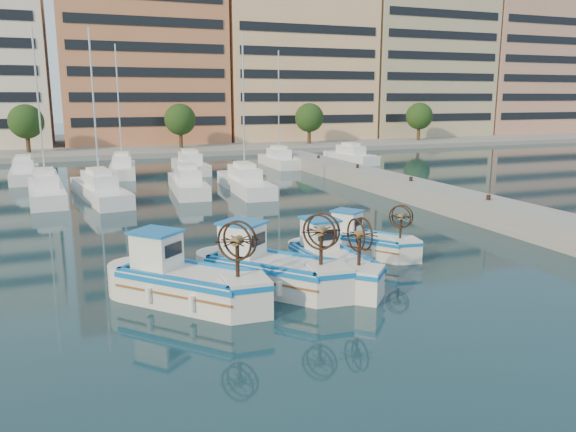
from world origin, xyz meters
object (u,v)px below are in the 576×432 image
(fishing_boat_b, at_px, (269,267))
(fishing_boat_c, at_px, (332,261))
(fishing_boat_d, at_px, (365,240))
(fishing_boat_a, at_px, (185,279))

(fishing_boat_b, relative_size, fishing_boat_c, 1.05)
(fishing_boat_d, bearing_deg, fishing_boat_c, -171.88)
(fishing_boat_a, distance_m, fishing_boat_d, 9.32)
(fishing_boat_c, relative_size, fishing_boat_d, 1.17)
(fishing_boat_a, xyz_separation_m, fishing_boat_b, (3.17, 0.34, -0.01))
(fishing_boat_c, bearing_deg, fishing_boat_d, 40.62)
(fishing_boat_b, distance_m, fishing_boat_c, 2.61)
(fishing_boat_a, bearing_deg, fishing_boat_c, -38.61)
(fishing_boat_c, distance_m, fishing_boat_d, 4.10)
(fishing_boat_b, xyz_separation_m, fishing_boat_d, (5.57, 2.90, -0.18))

